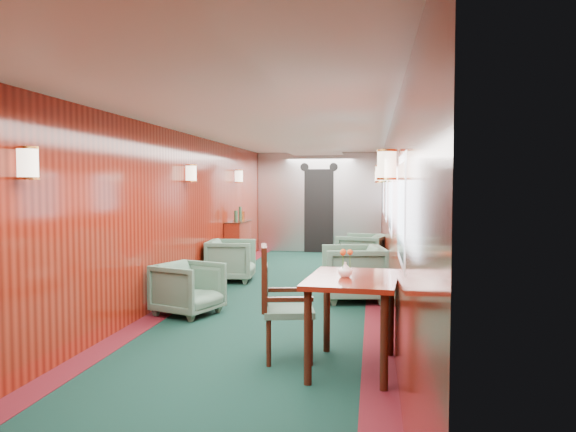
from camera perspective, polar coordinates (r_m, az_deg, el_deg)
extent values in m
plane|color=black|center=(7.84, -1.01, -8.79)|extent=(12.00, 12.00, 0.00)
cube|color=white|center=(7.71, -1.03, 8.57)|extent=(3.00, 12.00, 0.10)
cube|color=white|center=(7.71, -1.03, 8.64)|extent=(1.20, 12.00, 0.06)
cube|color=maroon|center=(13.63, 3.22, 1.40)|extent=(3.00, 0.10, 2.40)
cube|color=maroon|center=(8.07, -11.58, 0.09)|extent=(0.10, 12.00, 2.40)
cube|color=maroon|center=(7.58, 10.23, -0.10)|extent=(0.10, 12.00, 2.40)
cube|color=#480E15|center=(8.17, -10.48, -8.33)|extent=(0.30, 12.00, 0.01)
cube|color=#480E15|center=(7.74, 9.02, -8.98)|extent=(0.30, 12.00, 0.01)
cube|color=silver|center=(13.55, 3.19, 1.39)|extent=(2.98, 0.12, 2.38)
cube|color=black|center=(13.48, 3.15, 0.53)|extent=(0.70, 0.06, 2.00)
cylinder|color=black|center=(13.52, 1.69, 4.99)|extent=(0.20, 0.04, 0.20)
cylinder|color=black|center=(13.45, 4.66, 4.99)|extent=(0.20, 0.04, 0.20)
cube|color=silver|center=(4.07, 11.48, 0.59)|extent=(0.02, 1.10, 0.80)
cube|color=slate|center=(4.07, 11.36, 0.59)|extent=(0.01, 0.96, 0.66)
cube|color=silver|center=(6.57, 10.41, 1.58)|extent=(0.02, 1.10, 0.80)
cube|color=slate|center=(6.57, 10.34, 1.58)|extent=(0.01, 0.96, 0.66)
cube|color=silver|center=(9.07, 9.93, 2.02)|extent=(0.02, 1.10, 0.80)
cube|color=slate|center=(9.07, 9.87, 2.02)|extent=(0.01, 0.96, 0.66)
cube|color=silver|center=(11.57, 9.65, 2.27)|extent=(0.02, 1.10, 0.80)
cube|color=slate|center=(11.57, 9.61, 2.27)|extent=(0.01, 0.96, 0.66)
cylinder|color=#FFEBC6|center=(4.87, -24.93, 4.90)|extent=(0.16, 0.16, 0.24)
cylinder|color=gold|center=(4.87, -24.90, 3.49)|extent=(0.17, 0.17, 0.02)
cylinder|color=#FFEBC6|center=(4.87, 10.00, 5.15)|extent=(0.16, 0.16, 0.24)
cylinder|color=gold|center=(4.86, 9.98, 3.74)|extent=(0.17, 0.17, 0.02)
cylinder|color=#FFEBC6|center=(8.50, -9.82, 4.30)|extent=(0.16, 0.16, 0.24)
cylinder|color=gold|center=(8.50, -9.81, 3.50)|extent=(0.17, 0.17, 0.02)
cylinder|color=#FFEBC6|center=(8.86, 9.39, 4.26)|extent=(0.16, 0.16, 0.24)
cylinder|color=gold|center=(8.86, 9.39, 3.49)|extent=(0.17, 0.17, 0.02)
cylinder|color=#FFEBC6|center=(11.39, -5.02, 4.05)|extent=(0.16, 0.16, 0.24)
cylinder|color=gold|center=(11.38, -5.02, 3.45)|extent=(0.17, 0.17, 0.02)
cylinder|color=#FFEBC6|center=(11.86, 9.21, 3.99)|extent=(0.16, 0.16, 0.24)
cylinder|color=gold|center=(11.86, 9.20, 3.41)|extent=(0.17, 0.17, 0.02)
cube|color=maroon|center=(4.98, 6.59, -6.41)|extent=(0.85, 1.15, 0.04)
cylinder|color=#38170C|center=(4.66, 2.03, -12.24)|extent=(0.07, 0.07, 0.78)
cylinder|color=#38170C|center=(4.59, 9.75, -12.55)|extent=(0.07, 0.07, 0.78)
cylinder|color=#38170C|center=(5.56, 3.96, -9.70)|extent=(0.07, 0.07, 0.78)
cylinder|color=#38170C|center=(5.50, 10.38, -9.90)|extent=(0.07, 0.07, 0.78)
cube|color=#1D4536|center=(5.28, 0.07, -9.64)|extent=(0.54, 0.54, 0.06)
cube|color=#38170C|center=(5.21, -2.45, -6.26)|extent=(0.13, 0.42, 0.60)
cube|color=#1D4536|center=(5.22, -2.17, -6.90)|extent=(0.08, 0.32, 0.36)
cube|color=#38170C|center=(5.03, 0.21, -8.46)|extent=(0.42, 0.13, 0.04)
cube|color=#38170C|center=(5.47, -0.05, -7.49)|extent=(0.42, 0.13, 0.04)
cylinder|color=#38170C|center=(5.15, -1.96, -12.76)|extent=(0.04, 0.04, 0.43)
cylinder|color=#38170C|center=(5.17, 2.32, -12.70)|extent=(0.04, 0.04, 0.43)
cylinder|color=#38170C|center=(5.52, -2.02, -11.68)|extent=(0.04, 0.04, 0.43)
cylinder|color=#38170C|center=(5.53, 1.96, -11.64)|extent=(0.04, 0.04, 0.43)
cube|color=maroon|center=(11.12, -5.09, -2.89)|extent=(0.30, 1.00, 0.90)
cube|color=#38170C|center=(11.07, -5.05, -0.57)|extent=(0.32, 1.02, 0.02)
cylinder|color=#254A31|center=(10.82, -5.32, -0.02)|extent=(0.07, 0.07, 0.22)
cylinder|color=#254A31|center=(11.16, -4.88, 0.23)|extent=(0.06, 0.06, 0.28)
cylinder|color=gold|center=(11.36, -4.64, 0.03)|extent=(0.08, 0.08, 0.18)
imported|color=white|center=(4.95, 5.84, -5.44)|extent=(0.17, 0.17, 0.13)
imported|color=#1D4536|center=(7.19, -10.10, -7.27)|extent=(0.92, 0.91, 0.66)
imported|color=#1D4536|center=(9.55, -5.79, -4.49)|extent=(0.84, 0.82, 0.71)
imported|color=#1D4536|center=(7.96, 6.64, -5.78)|extent=(0.98, 0.96, 0.78)
imported|color=#1D4536|center=(10.28, 7.53, -3.85)|extent=(0.99, 0.97, 0.74)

